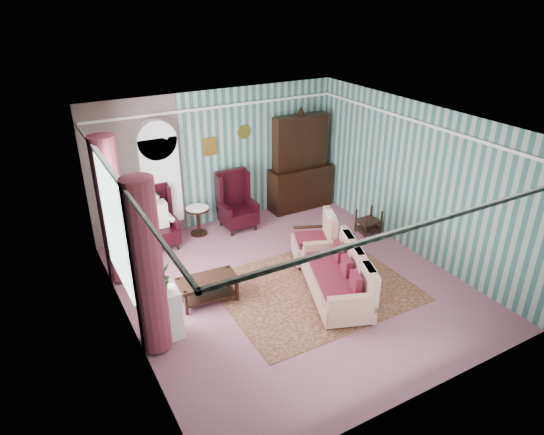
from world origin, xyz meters
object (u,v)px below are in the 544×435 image
dresser_hutch (301,160)px  wingback_left (157,219)px  coffee_table (208,290)px  wingback_right (237,201)px  nest_table (368,221)px  seated_woman (157,221)px  round_side_table (198,221)px  bookcase (161,187)px  sofa (337,272)px  floral_armchair (313,236)px  plant_stand (162,316)px

dresser_hutch → wingback_left: size_ratio=1.89×
coffee_table → wingback_right: bearing=53.9°
wingback_left → nest_table: wingback_left is taller
dresser_hutch → seated_woman: dresser_hutch is taller
wingback_right → round_side_table: (-0.85, 0.15, -0.33)m
bookcase → dresser_hutch: size_ratio=0.95×
bookcase → sofa: bookcase is taller
bookcase → nest_table: bookcase is taller
round_side_table → coffee_table: size_ratio=0.61×
nest_table → floral_armchair: (-1.68, -0.42, 0.26)m
seated_woman → sofa: size_ratio=0.65×
round_side_table → plant_stand: plant_stand is taller
plant_stand → seated_woman: bearing=73.8°
round_side_table → plant_stand: bearing=-120.4°
plant_stand → wingback_left: bearing=73.8°
dresser_hutch → sofa: (-1.44, -3.42, -0.68)m
coffee_table → seated_woman: bearing=93.8°
bookcase → nest_table: size_ratio=4.15×
dresser_hutch → floral_armchair: 2.58m
dresser_hutch → coffee_table: (-3.36, -2.47, -0.96)m
bookcase → seated_woman: (-0.25, -0.39, -0.53)m
round_side_table → dresser_hutch: bearing=2.6°
seated_woman → nest_table: 4.37m
wingback_left → coffee_table: wingback_left is taller
wingback_left → sofa: size_ratio=0.68×
seated_woman → sofa: (2.06, -3.15, -0.09)m
nest_table → dresser_hutch: bearing=107.4°
sofa → floral_armchair: (0.33, 1.19, 0.03)m
seated_woman → nest_table: (4.07, -1.55, -0.32)m
floral_armchair → wingback_left: bearing=73.1°
wingback_right → plant_stand: 3.76m
sofa → floral_armchair: bearing=4.8°
bookcase → sofa: 4.03m
round_side_table → coffee_table: bearing=-107.8°
floral_armchair → round_side_table: bearing=57.6°
wingback_right → plant_stand: (-2.55, -2.75, -0.22)m
dresser_hutch → nest_table: (0.57, -1.82, -0.91)m
wingback_left → nest_table: (4.07, -1.55, -0.35)m
wingback_left → plant_stand: 2.87m
bookcase → coffee_table: bookcase is taller
wingback_right → nest_table: size_ratio=2.31×
bookcase → dresser_hutch: (3.25, -0.12, 0.06)m
wingback_left → seated_woman: bearing=0.0°
nest_table → coffee_table: 3.98m
dresser_hutch → floral_armchair: bearing=-116.5°
dresser_hutch → round_side_table: dresser_hutch is taller
dresser_hutch → bookcase: bearing=177.9°
dresser_hutch → wingback_right: 1.86m
wingback_right → seated_woman: size_ratio=1.06×
round_side_table → nest_table: size_ratio=1.11×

